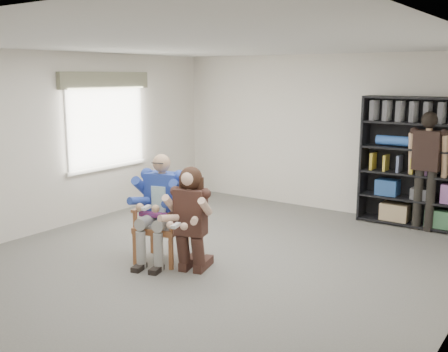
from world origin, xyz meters
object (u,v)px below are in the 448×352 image
Objects in this scene: kneeling_woman at (190,222)px; bookshelf at (417,163)px; standing_man at (426,172)px; seated_man at (161,208)px; armchair at (161,220)px.

bookshelf is at bearing 49.93° from kneeling_woman.
bookshelf is 1.12× the size of standing_man.
kneeling_woman is 4.04m from standing_man.
bookshelf reaches higher than seated_man.
armchair is at bearing -119.84° from standing_man.
seated_man is 4.24m from standing_man.
armchair is 0.60m from kneeling_woman.
armchair is at bearing -122.51° from bookshelf.
standing_man is at bearing 46.89° from kneeling_woman.
armchair is 0.53× the size of bookshelf.
standing_man reaches higher than armchair.
seated_man is at bearing -105.37° from armchair.
armchair is 0.59× the size of standing_man.
seated_man is 1.09× the size of kneeling_woman.
standing_man is at bearing -36.16° from bookshelf.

